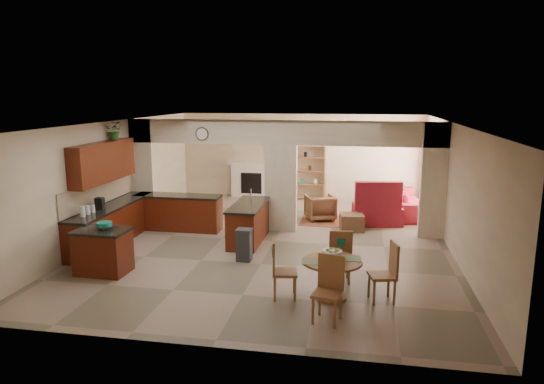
% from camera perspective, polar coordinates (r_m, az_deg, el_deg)
% --- Properties ---
extents(floor, '(10.00, 10.00, 0.00)m').
position_cam_1_polar(floor, '(11.59, 0.26, -5.80)').
color(floor, gray).
rests_on(floor, ground).
extents(ceiling, '(10.00, 10.00, 0.00)m').
position_cam_1_polar(ceiling, '(11.09, 0.27, 8.15)').
color(ceiling, white).
rests_on(ceiling, wall_back).
extents(wall_back, '(8.00, 0.00, 8.00)m').
position_cam_1_polar(wall_back, '(16.15, 3.32, 4.19)').
color(wall_back, beige).
rests_on(wall_back, floor).
extents(wall_front, '(8.00, 0.00, 8.00)m').
position_cam_1_polar(wall_front, '(6.53, -7.35, -6.85)').
color(wall_front, beige).
rests_on(wall_front, floor).
extents(wall_left, '(0.00, 10.00, 10.00)m').
position_cam_1_polar(wall_left, '(12.57, -18.02, 1.56)').
color(wall_left, beige).
rests_on(wall_left, floor).
extents(wall_right, '(0.00, 10.00, 10.00)m').
position_cam_1_polar(wall_right, '(11.29, 20.69, 0.31)').
color(wall_right, beige).
rests_on(wall_right, floor).
extents(partition_left_pier, '(0.60, 0.25, 2.80)m').
position_cam_1_polar(partition_left_pier, '(13.31, -14.87, 2.27)').
color(partition_left_pier, beige).
rests_on(partition_left_pier, floor).
extents(partition_center_pier, '(0.80, 0.25, 2.20)m').
position_cam_1_polar(partition_center_pier, '(12.28, 1.06, 0.48)').
color(partition_center_pier, beige).
rests_on(partition_center_pier, floor).
extents(partition_right_pier, '(0.60, 0.25, 2.80)m').
position_cam_1_polar(partition_right_pier, '(12.21, 18.48, 1.25)').
color(partition_right_pier, beige).
rests_on(partition_right_pier, floor).
extents(partition_header, '(8.00, 0.25, 0.60)m').
position_cam_1_polar(partition_header, '(12.09, 1.09, 7.01)').
color(partition_header, beige).
rests_on(partition_header, partition_center_pier).
extents(kitchen_counter, '(2.52, 3.29, 1.48)m').
position_cam_1_polar(kitchen_counter, '(12.21, -15.22, -3.05)').
color(kitchen_counter, '#3C1106').
rests_on(kitchen_counter, floor).
extents(upper_cabinets, '(0.35, 2.40, 0.90)m').
position_cam_1_polar(upper_cabinets, '(11.71, -19.23, 3.37)').
color(upper_cabinets, '#3C1106').
rests_on(upper_cabinets, wall_left).
extents(peninsula, '(0.70, 1.85, 0.91)m').
position_cam_1_polar(peninsula, '(11.47, -2.80, -3.62)').
color(peninsula, '#3C1106').
rests_on(peninsula, floor).
extents(wall_clock, '(0.34, 0.03, 0.34)m').
position_cam_1_polar(wall_clock, '(12.43, -8.24, 6.78)').
color(wall_clock, '#4F371A').
rests_on(wall_clock, partition_header).
extents(rug, '(1.60, 1.30, 0.01)m').
position_cam_1_polar(rug, '(13.47, 6.84, -3.39)').
color(rug, brown).
rests_on(rug, floor).
extents(fireplace, '(1.60, 0.35, 1.20)m').
position_cam_1_polar(fireplace, '(16.37, -2.35, 1.52)').
color(fireplace, white).
rests_on(fireplace, floor).
extents(shelving_unit, '(1.00, 0.32, 1.80)m').
position_cam_1_polar(shelving_unit, '(16.01, 4.47, 2.30)').
color(shelving_unit, '#956333').
rests_on(shelving_unit, floor).
extents(window_a, '(0.02, 0.90, 1.90)m').
position_cam_1_polar(window_a, '(13.55, 18.79, 1.34)').
color(window_a, white).
rests_on(window_a, wall_right).
extents(window_b, '(0.02, 0.90, 1.90)m').
position_cam_1_polar(window_b, '(15.22, 17.87, 2.45)').
color(window_b, white).
rests_on(window_b, wall_right).
extents(glazed_door, '(0.02, 0.70, 2.10)m').
position_cam_1_polar(glazed_door, '(14.41, 18.26, 1.34)').
color(glazed_door, white).
rests_on(glazed_door, wall_right).
extents(drape_a_left, '(0.10, 0.28, 2.30)m').
position_cam_1_polar(drape_a_left, '(12.96, 19.00, 0.89)').
color(drape_a_left, '#3B1B17').
rests_on(drape_a_left, wall_right).
extents(drape_a_right, '(0.10, 0.28, 2.30)m').
position_cam_1_polar(drape_a_right, '(14.13, 18.28, 1.77)').
color(drape_a_right, '#3B1B17').
rests_on(drape_a_right, wall_right).
extents(drape_b_left, '(0.10, 0.28, 2.30)m').
position_cam_1_polar(drape_b_left, '(14.62, 18.01, 2.09)').
color(drape_b_left, '#3B1B17').
rests_on(drape_b_left, wall_right).
extents(drape_b_right, '(0.10, 0.28, 2.30)m').
position_cam_1_polar(drape_b_right, '(15.80, 17.44, 2.79)').
color(drape_b_right, '#3B1B17').
rests_on(drape_b_right, wall_right).
extents(ceiling_fan, '(1.00, 1.00, 0.10)m').
position_cam_1_polar(ceiling_fan, '(13.94, 8.56, 7.72)').
color(ceiling_fan, white).
rests_on(ceiling_fan, ceiling).
extents(kitchen_island, '(1.03, 0.75, 0.87)m').
position_cam_1_polar(kitchen_island, '(10.04, -19.26, -6.58)').
color(kitchen_island, '#3C1106').
rests_on(kitchen_island, floor).
extents(teal_bowl, '(0.29, 0.29, 0.14)m').
position_cam_1_polar(teal_bowl, '(9.92, -19.11, -3.76)').
color(teal_bowl, '#128068').
rests_on(teal_bowl, kitchen_island).
extents(trash_can, '(0.31, 0.27, 0.63)m').
position_cam_1_polar(trash_can, '(10.21, -3.30, -6.38)').
color(trash_can, '#2C2C2E').
rests_on(trash_can, floor).
extents(dining_table, '(1.02, 1.02, 0.70)m').
position_cam_1_polar(dining_table, '(8.36, 7.05, -9.42)').
color(dining_table, '#956333').
rests_on(dining_table, floor).
extents(fruit_bowl, '(0.33, 0.33, 0.18)m').
position_cam_1_polar(fruit_bowl, '(8.30, 7.10, -7.29)').
color(fruit_bowl, '#84B226').
rests_on(fruit_bowl, dining_table).
extents(sofa, '(2.83, 1.42, 0.79)m').
position_cam_1_polar(sofa, '(14.67, 15.40, -0.93)').
color(sofa, maroon).
rests_on(sofa, floor).
extents(chaise, '(1.37, 1.19, 0.48)m').
position_cam_1_polar(chaise, '(13.41, 12.23, -2.60)').
color(chaise, maroon).
rests_on(chaise, floor).
extents(armchair, '(0.97, 0.98, 0.70)m').
position_cam_1_polar(armchair, '(13.50, 5.70, -1.83)').
color(armchair, maroon).
rests_on(armchair, floor).
extents(ottoman, '(0.66, 0.66, 0.42)m').
position_cam_1_polar(ottoman, '(12.63, 9.35, -3.51)').
color(ottoman, maroon).
rests_on(ottoman, floor).
extents(plant, '(0.45, 0.41, 0.43)m').
position_cam_1_polar(plant, '(12.18, -18.02, 6.89)').
color(plant, '#1C4C14').
rests_on(plant, upper_cabinets).
extents(chair_north, '(0.47, 0.47, 1.02)m').
position_cam_1_polar(chair_north, '(9.06, 8.00, -7.24)').
color(chair_north, '#956333').
rests_on(chair_north, floor).
extents(chair_east, '(0.51, 0.51, 1.02)m').
position_cam_1_polar(chair_east, '(8.43, 13.42, -8.90)').
color(chair_east, '#956333').
rests_on(chair_east, floor).
extents(chair_south, '(0.50, 0.50, 1.02)m').
position_cam_1_polar(chair_south, '(7.62, 6.74, -10.89)').
color(chair_south, '#956333').
rests_on(chair_south, floor).
extents(chair_west, '(0.49, 0.49, 1.02)m').
position_cam_1_polar(chair_west, '(8.35, 0.94, -8.77)').
color(chair_west, '#956333').
rests_on(chair_west, floor).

